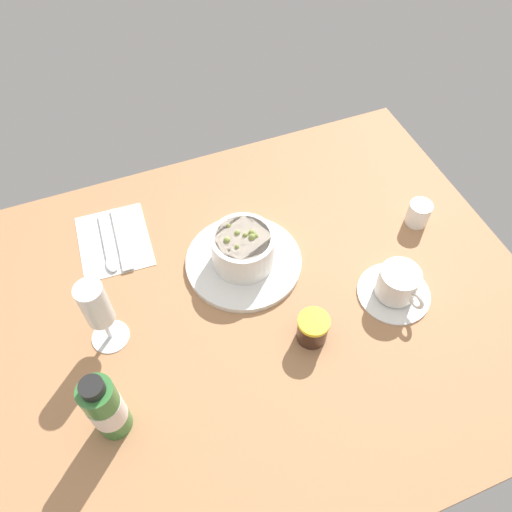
% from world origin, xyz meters
% --- Properties ---
extents(ground_plane, '(1.10, 0.84, 0.03)m').
position_xyz_m(ground_plane, '(0.00, 0.00, -0.01)').
color(ground_plane, '#A8754C').
extents(porridge_bowl, '(0.23, 0.23, 0.09)m').
position_xyz_m(porridge_bowl, '(-0.04, -0.10, 0.04)').
color(porridge_bowl, white).
rests_on(porridge_bowl, ground_plane).
extents(cutlery_setting, '(0.15, 0.18, 0.01)m').
position_xyz_m(cutlery_setting, '(0.18, -0.24, 0.00)').
color(cutlery_setting, white).
rests_on(cutlery_setting, ground_plane).
extents(coffee_cup, '(0.14, 0.14, 0.07)m').
position_xyz_m(coffee_cup, '(-0.28, 0.07, 0.03)').
color(coffee_cup, white).
rests_on(coffee_cup, ground_plane).
extents(creamer_jug, '(0.05, 0.05, 0.06)m').
position_xyz_m(creamer_jug, '(-0.42, -0.07, 0.03)').
color(creamer_jug, white).
rests_on(creamer_jug, ground_plane).
extents(wine_glass, '(0.07, 0.07, 0.16)m').
position_xyz_m(wine_glass, '(0.23, -0.04, 0.10)').
color(wine_glass, white).
rests_on(wine_glass, ground_plane).
extents(jam_jar, '(0.06, 0.06, 0.06)m').
position_xyz_m(jam_jar, '(-0.10, 0.09, 0.03)').
color(jam_jar, '#392117').
rests_on(jam_jar, ground_plane).
extents(sauce_bottle_green, '(0.05, 0.05, 0.16)m').
position_xyz_m(sauce_bottle_green, '(0.26, 0.12, 0.07)').
color(sauce_bottle_green, '#337233').
rests_on(sauce_bottle_green, ground_plane).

